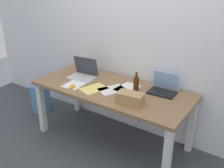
% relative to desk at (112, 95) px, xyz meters
% --- Properties ---
extents(ground_plane, '(8.00, 8.00, 0.00)m').
position_rel_desk_xyz_m(ground_plane, '(0.00, 0.00, -0.63)').
color(ground_plane, '#42474C').
extents(back_wall, '(5.20, 0.08, 2.60)m').
position_rel_desk_xyz_m(back_wall, '(0.00, 0.46, 0.67)').
color(back_wall, white).
rests_on(back_wall, ground).
extents(desk, '(1.86, 0.80, 0.72)m').
position_rel_desk_xyz_m(desk, '(0.00, 0.00, 0.00)').
color(desk, olive).
rests_on(desk, ground).
extents(laptop_left, '(0.35, 0.27, 0.25)m').
position_rel_desk_xyz_m(laptop_left, '(-0.48, 0.06, 0.15)').
color(laptop_left, silver).
rests_on(laptop_left, desk).
extents(laptop_right, '(0.31, 0.24, 0.22)m').
position_rel_desk_xyz_m(laptop_right, '(0.54, 0.23, 0.14)').
color(laptop_right, black).
rests_on(laptop_right, desk).
extents(beer_bottle, '(0.06, 0.06, 0.24)m').
position_rel_desk_xyz_m(beer_bottle, '(0.27, 0.08, 0.18)').
color(beer_bottle, '#47280F').
rests_on(beer_bottle, desk).
extents(computer_mouse, '(0.09, 0.11, 0.03)m').
position_rel_desk_xyz_m(computer_mouse, '(-0.38, -0.26, 0.10)').
color(computer_mouse, gold).
rests_on(computer_mouse, desk).
extents(cardboard_box, '(0.29, 0.18, 0.11)m').
position_rel_desk_xyz_m(cardboard_box, '(0.37, -0.20, 0.14)').
color(cardboard_box, tan).
rests_on(cardboard_box, desk).
extents(paper_sheet_near_back, '(0.23, 0.31, 0.00)m').
position_rel_desk_xyz_m(paper_sheet_near_back, '(0.15, 0.10, 0.09)').
color(paper_sheet_near_back, white).
rests_on(paper_sheet_near_back, desk).
extents(paper_sheet_center, '(0.32, 0.36, 0.00)m').
position_rel_desk_xyz_m(paper_sheet_center, '(0.03, -0.04, 0.09)').
color(paper_sheet_center, white).
rests_on(paper_sheet_center, desk).
extents(paper_yellow_folder, '(0.29, 0.35, 0.00)m').
position_rel_desk_xyz_m(paper_yellow_folder, '(-0.16, -0.14, 0.09)').
color(paper_yellow_folder, '#F4E06B').
rests_on(paper_yellow_folder, desk).
extents(paper_sheet_front_left, '(0.23, 0.31, 0.00)m').
position_rel_desk_xyz_m(paper_sheet_front_left, '(-0.43, -0.16, 0.09)').
color(paper_sheet_front_left, white).
rests_on(paper_sheet_front_left, desk).
extents(water_cooler_jug, '(0.29, 0.29, 0.48)m').
position_rel_desk_xyz_m(water_cooler_jug, '(-1.32, 0.03, -0.42)').
color(water_cooler_jug, '#598CC6').
rests_on(water_cooler_jug, ground).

